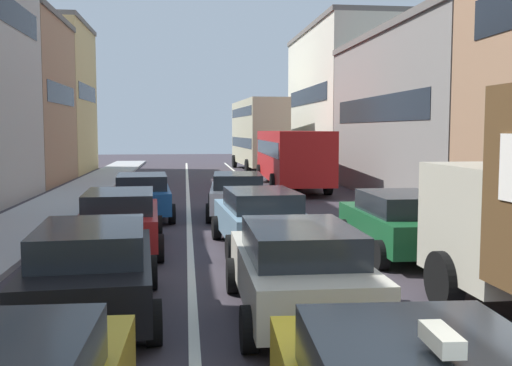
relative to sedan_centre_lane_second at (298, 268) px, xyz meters
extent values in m
cube|color=#A8A8A8|center=(-6.65, 14.01, -0.73)|extent=(2.60, 64.00, 0.14)
cube|color=silver|center=(-1.65, 14.01, -0.79)|extent=(0.16, 60.00, 0.01)
cube|color=silver|center=(1.75, 14.01, -0.79)|extent=(0.16, 60.00, 0.01)
cube|color=black|center=(-8.43, 16.01, 6.74)|extent=(0.02, 7.04, 1.10)
cube|color=black|center=(-8.43, 24.81, 4.11)|extent=(0.02, 7.04, 1.10)
cube|color=tan|center=(-11.95, 33.61, 4.21)|extent=(7.00, 8.70, 10.02)
cube|color=black|center=(-8.43, 33.61, 4.72)|extent=(0.02, 7.04, 1.10)
cube|color=#66605B|center=(-11.95, 33.61, 9.38)|extent=(7.20, 8.70, 0.30)
cube|color=beige|center=(9.95, 30.68, 3.96)|extent=(7.00, 14.57, 9.51)
cube|color=black|center=(6.44, 30.68, 4.43)|extent=(0.02, 11.73, 1.10)
cube|color=#66605B|center=(9.95, 30.68, 8.86)|extent=(7.20, 14.57, 0.30)
cube|color=gray|center=(9.95, 16.01, 2.71)|extent=(7.00, 14.57, 7.01)
cube|color=black|center=(6.44, 16.01, 3.06)|extent=(0.02, 11.73, 1.10)
cube|color=#66605B|center=(9.95, 16.01, 6.36)|extent=(7.20, 14.57, 0.30)
cube|color=black|center=(3.68, 1.33, 1.01)|extent=(2.02, 0.07, 0.70)
cylinder|color=black|center=(2.50, 0.18, -0.32)|extent=(0.32, 0.97, 0.96)
cube|color=#F2EACC|center=(-0.10, -5.44, 0.80)|extent=(0.18, 0.45, 0.12)
cube|color=beige|center=(0.00, 0.05, -0.13)|extent=(1.82, 4.31, 0.70)
cube|color=#1E2328|center=(0.00, -0.15, 0.43)|extent=(1.60, 2.42, 0.52)
cylinder|color=black|center=(-0.91, 1.52, -0.48)|extent=(0.22, 0.64, 0.64)
cylinder|color=black|center=(0.93, 1.51, -0.48)|extent=(0.22, 0.64, 0.64)
cylinder|color=black|center=(-0.93, -1.41, -0.48)|extent=(0.22, 0.64, 0.64)
cylinder|color=black|center=(0.91, -1.42, -0.48)|extent=(0.22, 0.64, 0.64)
cube|color=black|center=(-3.22, 0.42, -0.13)|extent=(2.09, 4.41, 0.70)
cube|color=#1E2328|center=(-3.20, 0.22, 0.43)|extent=(1.74, 2.51, 0.52)
cylinder|color=black|center=(-4.23, 1.82, -0.48)|extent=(0.26, 0.65, 0.64)
cylinder|color=black|center=(-2.40, 1.94, -0.48)|extent=(0.26, 0.65, 0.64)
cylinder|color=black|center=(-4.03, -1.10, -0.48)|extent=(0.26, 0.65, 0.64)
cylinder|color=black|center=(-2.20, -0.97, -0.48)|extent=(0.26, 0.65, 0.64)
cube|color=#759EB7|center=(0.08, 5.46, -0.13)|extent=(2.06, 4.40, 0.70)
cube|color=#1E2328|center=(0.09, 5.26, 0.43)|extent=(1.73, 2.50, 0.52)
cylinder|color=black|center=(-0.93, 6.86, -0.48)|extent=(0.26, 0.65, 0.64)
cylinder|color=black|center=(0.91, 6.98, -0.48)|extent=(0.26, 0.65, 0.64)
cylinder|color=black|center=(-0.75, 3.95, -0.48)|extent=(0.26, 0.65, 0.64)
cylinder|color=black|center=(1.09, 4.06, -0.48)|extent=(0.26, 0.65, 0.64)
cube|color=#A51E1E|center=(-3.34, 5.62, -0.13)|extent=(2.02, 4.39, 0.70)
cube|color=#1E2328|center=(-3.33, 5.42, 0.43)|extent=(1.70, 2.49, 0.52)
cylinder|color=black|center=(-4.33, 7.03, -0.48)|extent=(0.25, 0.65, 0.64)
cylinder|color=black|center=(-2.50, 7.13, -0.48)|extent=(0.25, 0.65, 0.64)
cylinder|color=black|center=(-4.19, 4.11, -0.48)|extent=(0.25, 0.65, 0.64)
cylinder|color=black|center=(-2.35, 4.21, -0.48)|extent=(0.25, 0.65, 0.64)
cube|color=silver|center=(0.01, 11.06, -0.13)|extent=(2.09, 4.41, 0.70)
cube|color=#1E2328|center=(0.00, 10.86, 0.43)|extent=(1.74, 2.51, 0.52)
cylinder|color=black|center=(-0.81, 12.58, -0.48)|extent=(0.26, 0.65, 0.64)
cylinder|color=black|center=(1.03, 12.46, -0.48)|extent=(0.26, 0.65, 0.64)
cylinder|color=black|center=(-1.00, 9.67, -0.48)|extent=(0.26, 0.65, 0.64)
cylinder|color=black|center=(0.83, 9.54, -0.48)|extent=(0.26, 0.65, 0.64)
cube|color=#194C8C|center=(-3.20, 11.06, -0.13)|extent=(2.07, 4.41, 0.70)
cube|color=#1E2328|center=(-3.19, 10.86, 0.43)|extent=(1.74, 2.51, 0.52)
cylinder|color=black|center=(-4.21, 12.46, -0.48)|extent=(0.26, 0.65, 0.64)
cylinder|color=black|center=(-2.38, 12.58, -0.48)|extent=(0.26, 0.65, 0.64)
cylinder|color=black|center=(-4.02, 9.54, -0.48)|extent=(0.26, 0.65, 0.64)
cylinder|color=black|center=(-2.19, 9.66, -0.48)|extent=(0.26, 0.65, 0.64)
cube|color=#19592D|center=(3.27, 4.38, -0.13)|extent=(1.82, 4.31, 0.70)
cube|color=#1E2328|center=(3.27, 4.18, 0.43)|extent=(1.60, 2.42, 0.52)
cylinder|color=black|center=(2.36, 5.85, -0.48)|extent=(0.22, 0.64, 0.64)
cylinder|color=black|center=(4.20, 5.84, -0.48)|extent=(0.22, 0.64, 0.64)
cylinder|color=black|center=(2.34, 2.93, -0.48)|extent=(0.22, 0.64, 0.64)
cylinder|color=black|center=(4.18, 2.92, -0.48)|extent=(0.22, 0.64, 0.64)
cube|color=#B21919|center=(3.57, 20.53, 0.90)|extent=(2.84, 10.58, 2.40)
cube|color=black|center=(3.57, 20.53, 1.26)|extent=(2.85, 9.95, 0.70)
cylinder|color=black|center=(2.45, 24.35, -0.30)|extent=(0.33, 1.01, 1.00)
cylinder|color=black|center=(4.95, 24.27, -0.30)|extent=(0.33, 1.01, 1.00)
cylinder|color=black|center=(2.22, 17.42, -0.30)|extent=(0.33, 1.01, 1.00)
cylinder|color=black|center=(4.72, 17.34, -0.30)|extent=(0.33, 1.01, 1.00)
cube|color=#BFB793|center=(3.51, 33.71, 0.90)|extent=(2.97, 10.60, 2.40)
cube|color=black|center=(3.51, 33.71, 1.26)|extent=(2.97, 9.97, 0.70)
cube|color=#BFB793|center=(3.51, 33.71, 3.18)|extent=(2.97, 10.60, 2.16)
cube|color=black|center=(3.51, 33.71, 3.42)|extent=(2.97, 9.97, 0.64)
cylinder|color=black|center=(2.09, 37.43, -0.30)|extent=(0.34, 1.01, 1.00)
cylinder|color=black|center=(4.59, 37.54, -0.30)|extent=(0.34, 1.01, 1.00)
cylinder|color=black|center=(2.41, 30.50, -0.30)|extent=(0.34, 1.01, 1.00)
cylinder|color=black|center=(4.90, 30.62, -0.30)|extent=(0.34, 1.01, 1.00)
camera|label=1|loc=(-1.75, -9.02, 2.16)|focal=41.62mm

